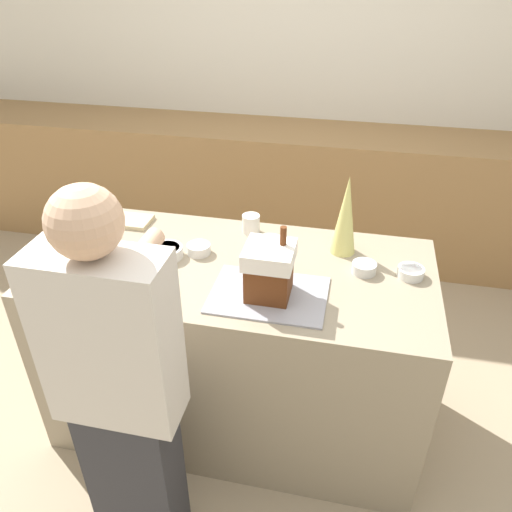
{
  "coord_description": "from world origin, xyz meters",
  "views": [
    {
      "loc": [
        0.46,
        -1.7,
        2.03
      ],
      "look_at": [
        0.09,
        0.0,
        0.95
      ],
      "focal_mm": 35.0,
      "sensor_mm": 36.0,
      "label": 1
    }
  ],
  "objects_px": {
    "candy_bowl_center_rear": "(167,251)",
    "mug": "(251,224)",
    "candy_bowl_beside_tree": "(411,272)",
    "decorative_tree": "(346,215)",
    "cookbook": "(128,220)",
    "candy_bowl_front_corner": "(199,248)",
    "person": "(121,397)",
    "candy_bowl_near_tray_right": "(270,244)",
    "gingerbread_house": "(269,270)",
    "candy_bowl_far_right": "(364,267)",
    "baking_tray": "(269,295)"
  },
  "relations": [
    {
      "from": "gingerbread_house",
      "to": "cookbook",
      "type": "relative_size",
      "value": 1.25
    },
    {
      "from": "candy_bowl_front_corner",
      "to": "cookbook",
      "type": "xyz_separation_m",
      "value": [
        -0.43,
        0.2,
        -0.01
      ]
    },
    {
      "from": "decorative_tree",
      "to": "candy_bowl_front_corner",
      "type": "height_order",
      "value": "decorative_tree"
    },
    {
      "from": "candy_bowl_near_tray_right",
      "to": "cookbook",
      "type": "relative_size",
      "value": 0.6
    },
    {
      "from": "candy_bowl_far_right",
      "to": "person",
      "type": "height_order",
      "value": "person"
    },
    {
      "from": "candy_bowl_center_rear",
      "to": "decorative_tree",
      "type": "bearing_deg",
      "value": 15.67
    },
    {
      "from": "candy_bowl_near_tray_right",
      "to": "candy_bowl_front_corner",
      "type": "bearing_deg",
      "value": -161.53
    },
    {
      "from": "candy_bowl_beside_tree",
      "to": "mug",
      "type": "height_order",
      "value": "mug"
    },
    {
      "from": "candy_bowl_beside_tree",
      "to": "candy_bowl_far_right",
      "type": "distance_m",
      "value": 0.19
    },
    {
      "from": "candy_bowl_beside_tree",
      "to": "baking_tray",
      "type": "bearing_deg",
      "value": -155.08
    },
    {
      "from": "decorative_tree",
      "to": "candy_bowl_front_corner",
      "type": "xyz_separation_m",
      "value": [
        -0.61,
        -0.15,
        -0.15
      ]
    },
    {
      "from": "candy_bowl_near_tray_right",
      "to": "person",
      "type": "relative_size",
      "value": 0.09
    },
    {
      "from": "candy_bowl_near_tray_right",
      "to": "person",
      "type": "bearing_deg",
      "value": -110.76
    },
    {
      "from": "mug",
      "to": "gingerbread_house",
      "type": "bearing_deg",
      "value": -69.42
    },
    {
      "from": "candy_bowl_beside_tree",
      "to": "candy_bowl_far_right",
      "type": "bearing_deg",
      "value": -176.92
    },
    {
      "from": "decorative_tree",
      "to": "cookbook",
      "type": "bearing_deg",
      "value": 177.27
    },
    {
      "from": "person",
      "to": "candy_bowl_near_tray_right",
      "type": "bearing_deg",
      "value": 69.24
    },
    {
      "from": "candy_bowl_front_corner",
      "to": "cookbook",
      "type": "bearing_deg",
      "value": 154.89
    },
    {
      "from": "decorative_tree",
      "to": "candy_bowl_beside_tree",
      "type": "distance_m",
      "value": 0.35
    },
    {
      "from": "candy_bowl_beside_tree",
      "to": "candy_bowl_near_tray_right",
      "type": "relative_size",
      "value": 0.79
    },
    {
      "from": "decorative_tree",
      "to": "candy_bowl_beside_tree",
      "type": "relative_size",
      "value": 3.33
    },
    {
      "from": "decorative_tree",
      "to": "candy_bowl_center_rear",
      "type": "relative_size",
      "value": 2.53
    },
    {
      "from": "candy_bowl_front_corner",
      "to": "cookbook",
      "type": "distance_m",
      "value": 0.47
    },
    {
      "from": "cookbook",
      "to": "gingerbread_house",
      "type": "bearing_deg",
      "value": -29.29
    },
    {
      "from": "cookbook",
      "to": "person",
      "type": "xyz_separation_m",
      "value": [
        0.4,
        -0.95,
        -0.11
      ]
    },
    {
      "from": "decorative_tree",
      "to": "candy_bowl_near_tray_right",
      "type": "xyz_separation_m",
      "value": [
        -0.32,
        -0.05,
        -0.15
      ]
    },
    {
      "from": "decorative_tree",
      "to": "candy_bowl_far_right",
      "type": "xyz_separation_m",
      "value": [
        0.1,
        -0.15,
        -0.15
      ]
    },
    {
      "from": "gingerbread_house",
      "to": "candy_bowl_front_corner",
      "type": "xyz_separation_m",
      "value": [
        -0.36,
        0.24,
        -0.1
      ]
    },
    {
      "from": "mug",
      "to": "baking_tray",
      "type": "bearing_deg",
      "value": -69.46
    },
    {
      "from": "gingerbread_house",
      "to": "mug",
      "type": "distance_m",
      "value": 0.51
    },
    {
      "from": "candy_bowl_far_right",
      "to": "person",
      "type": "distance_m",
      "value": 1.06
    },
    {
      "from": "baking_tray",
      "to": "gingerbread_house",
      "type": "xyz_separation_m",
      "value": [
        0.0,
        0.0,
        0.11
      ]
    },
    {
      "from": "baking_tray",
      "to": "gingerbread_house",
      "type": "bearing_deg",
      "value": 32.45
    },
    {
      "from": "candy_bowl_beside_tree",
      "to": "candy_bowl_center_rear",
      "type": "distance_m",
      "value": 1.02
    },
    {
      "from": "candy_bowl_near_tray_right",
      "to": "candy_bowl_center_rear",
      "type": "height_order",
      "value": "candy_bowl_center_rear"
    },
    {
      "from": "gingerbread_house",
      "to": "candy_bowl_near_tray_right",
      "type": "height_order",
      "value": "gingerbread_house"
    },
    {
      "from": "candy_bowl_center_rear",
      "to": "mug",
      "type": "height_order",
      "value": "mug"
    },
    {
      "from": "candy_bowl_center_rear",
      "to": "mug",
      "type": "distance_m",
      "value": 0.42
    },
    {
      "from": "candy_bowl_beside_tree",
      "to": "mug",
      "type": "xyz_separation_m",
      "value": [
        -0.71,
        0.22,
        0.02
      ]
    },
    {
      "from": "baking_tray",
      "to": "candy_bowl_center_rear",
      "type": "distance_m",
      "value": 0.52
    },
    {
      "from": "baking_tray",
      "to": "candy_bowl_center_rear",
      "type": "bearing_deg",
      "value": 159.16
    },
    {
      "from": "candy_bowl_front_corner",
      "to": "cookbook",
      "type": "relative_size",
      "value": 0.45
    },
    {
      "from": "candy_bowl_beside_tree",
      "to": "candy_bowl_near_tray_right",
      "type": "height_order",
      "value": "candy_bowl_near_tray_right"
    },
    {
      "from": "cookbook",
      "to": "mug",
      "type": "distance_m",
      "value": 0.61
    },
    {
      "from": "candy_bowl_far_right",
      "to": "cookbook",
      "type": "bearing_deg",
      "value": 169.98
    },
    {
      "from": "candy_bowl_center_rear",
      "to": "person",
      "type": "height_order",
      "value": "person"
    },
    {
      "from": "candy_bowl_beside_tree",
      "to": "person",
      "type": "xyz_separation_m",
      "value": [
        -0.92,
        -0.76,
        -0.12
      ]
    },
    {
      "from": "cookbook",
      "to": "candy_bowl_center_rear",
      "type": "bearing_deg",
      "value": -40.46
    },
    {
      "from": "decorative_tree",
      "to": "person",
      "type": "height_order",
      "value": "person"
    },
    {
      "from": "candy_bowl_center_rear",
      "to": "mug",
      "type": "relative_size",
      "value": 1.6
    }
  ]
}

